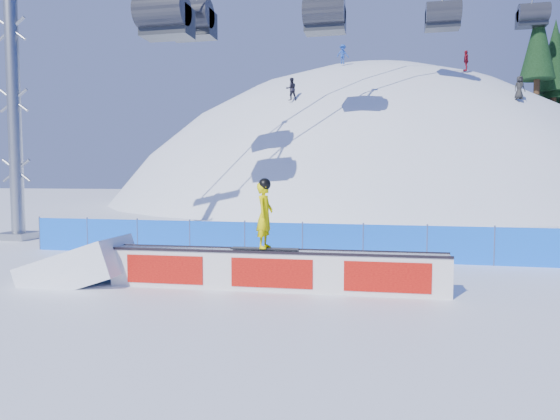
# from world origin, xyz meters

# --- Properties ---
(ground) EXTENTS (160.00, 160.00, 0.00)m
(ground) POSITION_xyz_m (0.00, 0.00, 0.00)
(ground) COLOR white
(ground) RESTS_ON ground
(snow_hill) EXTENTS (64.00, 64.00, 64.00)m
(snow_hill) POSITION_xyz_m (0.00, 42.00, -18.00)
(snow_hill) COLOR white
(snow_hill) RESTS_ON ground
(safety_fence) EXTENTS (22.05, 0.05, 1.30)m
(safety_fence) POSITION_xyz_m (0.00, 4.50, 0.60)
(safety_fence) COLOR blue
(safety_fence) RESTS_ON ground
(rail_box) EXTENTS (8.31, 0.87, 1.00)m
(rail_box) POSITION_xyz_m (-0.94, -0.12, 0.49)
(rail_box) COLOR silver
(rail_box) RESTS_ON ground
(snow_ramp) EXTENTS (2.77, 1.79, 1.69)m
(snow_ramp) POSITION_xyz_m (-6.12, -0.30, 0.00)
(snow_ramp) COLOR white
(snow_ramp) RESTS_ON ground
(snowboarder) EXTENTS (1.67, 0.62, 1.73)m
(snowboarder) POSITION_xyz_m (-1.16, -0.13, 1.85)
(snowboarder) COLOR black
(snowboarder) RESTS_ON rail_box
(distant_skiers) EXTENTS (17.15, 8.90, 5.85)m
(distant_skiers) POSITION_xyz_m (1.90, 29.17, 11.07)
(distant_skiers) COLOR black
(distant_skiers) RESTS_ON ground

